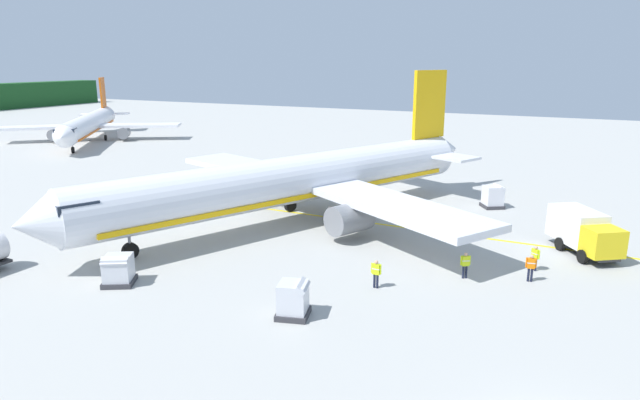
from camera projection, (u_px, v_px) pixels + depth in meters
airliner_foreground at (300, 180)px, 44.39m from camera, size 39.34×33.14×11.90m
airliner_mid_apron at (89, 124)px, 88.17m from camera, size 29.18×24.95×9.80m
service_truck_baggage at (583, 231)px, 37.06m from camera, size 5.98×5.08×2.87m
cargo_container_near at (293, 300)px, 27.96m from camera, size 2.00×2.00×1.97m
cargo_container_mid at (118, 270)px, 32.02m from camera, size 2.34×2.34×1.88m
cargo_container_far at (493, 197)px, 48.79m from camera, size 2.37×2.37×2.09m
crew_marshaller at (535, 256)px, 34.14m from camera, size 0.44×0.54×1.61m
crew_loader_left at (531, 266)px, 32.41m from camera, size 0.32×0.62×1.70m
crew_loader_right at (465, 263)px, 32.90m from camera, size 0.43×0.55×1.64m
crew_supervisor at (376, 272)px, 31.49m from camera, size 0.24×0.63×1.70m
apron_guide_line at (362, 222)px, 44.73m from camera, size 0.30×60.00×0.01m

